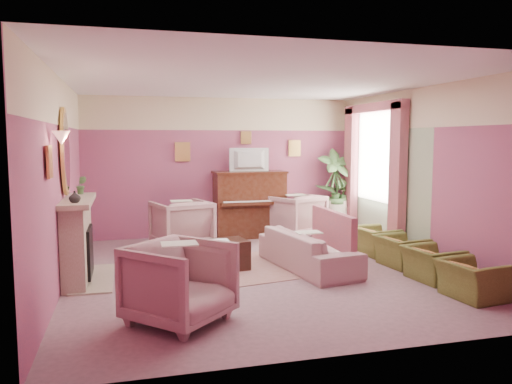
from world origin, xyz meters
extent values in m
cube|color=gray|center=(0.00, 0.00, 0.00)|extent=(5.50, 6.00, 0.01)
cube|color=white|center=(0.00, 0.00, 2.80)|extent=(5.50, 6.00, 0.01)
cube|color=#894971|center=(0.00, 3.00, 1.40)|extent=(5.50, 0.02, 2.80)
cube|color=#894971|center=(0.00, -3.00, 1.40)|extent=(5.50, 0.02, 2.80)
cube|color=#894971|center=(-2.75, 0.00, 1.40)|extent=(0.02, 6.00, 2.80)
cube|color=#894971|center=(2.75, 0.00, 1.40)|extent=(0.02, 6.00, 2.80)
cube|color=beige|center=(0.00, 2.99, 2.47)|extent=(5.50, 0.01, 0.65)
cube|color=#A4B791|center=(2.73, 1.30, 1.07)|extent=(0.01, 3.00, 2.15)
cube|color=tan|center=(-2.59, 0.20, 0.55)|extent=(0.30, 1.40, 1.10)
cube|color=black|center=(-2.49, 0.20, 0.40)|extent=(0.18, 0.72, 0.68)
cube|color=red|center=(-2.45, 0.20, 0.22)|extent=(0.06, 0.54, 0.10)
cube|color=tan|center=(-2.56, 0.20, 1.12)|extent=(0.40, 1.55, 0.07)
cube|color=tan|center=(-2.39, 0.20, 0.01)|extent=(0.55, 1.50, 0.02)
ellipsoid|color=#E0B759|center=(-2.70, 0.20, 1.80)|extent=(0.04, 0.72, 1.20)
ellipsoid|color=white|center=(-2.67, 0.20, 1.80)|extent=(0.01, 0.60, 1.06)
cone|color=#F8AC8F|center=(-2.62, -0.85, 1.98)|extent=(0.20, 0.20, 0.16)
cube|color=#482215|center=(0.50, 2.68, 0.65)|extent=(1.40, 0.60, 1.30)
cube|color=#482215|center=(0.50, 2.33, 0.72)|extent=(1.30, 0.12, 0.06)
cube|color=white|center=(0.50, 2.33, 0.76)|extent=(1.20, 0.08, 0.02)
cube|color=#482215|center=(0.50, 2.68, 1.31)|extent=(1.45, 0.65, 0.04)
imported|color=black|center=(0.50, 2.63, 1.60)|extent=(0.80, 0.12, 0.48)
cube|color=#E0B759|center=(-0.80, 2.96, 1.72)|extent=(0.30, 0.03, 0.38)
cube|color=#E0B759|center=(1.55, 2.96, 1.78)|extent=(0.26, 0.03, 0.34)
cube|color=#E0B759|center=(0.50, 2.96, 2.00)|extent=(0.22, 0.03, 0.26)
cube|color=#E0B759|center=(-2.71, -1.20, 1.72)|extent=(0.03, 0.28, 0.36)
cube|color=silver|center=(2.70, 1.55, 1.70)|extent=(0.03, 1.40, 1.80)
cube|color=#AC5966|center=(2.62, 0.63, 1.30)|extent=(0.16, 0.34, 2.60)
cube|color=#AC5966|center=(2.62, 2.47, 1.30)|extent=(0.16, 0.34, 2.60)
cube|color=#AC5966|center=(2.62, 1.55, 2.56)|extent=(0.16, 2.20, 0.16)
imported|color=#45743B|center=(-2.55, 0.75, 1.29)|extent=(0.16, 0.16, 0.28)
imported|color=beige|center=(-2.55, -0.30, 1.23)|extent=(0.16, 0.16, 0.16)
cube|color=#A06E66|center=(-0.50, 0.20, 0.01)|extent=(2.78, 2.22, 0.01)
cube|color=black|center=(-0.66, 0.22, 0.23)|extent=(1.07, 0.66, 0.45)
cube|color=white|center=(-0.61, 0.22, 0.46)|extent=(0.35, 0.28, 0.01)
imported|color=#B78B8C|center=(0.75, -0.02, 0.40)|extent=(0.65, 1.96, 0.79)
cube|color=#AC5966|center=(1.15, -0.02, 0.60)|extent=(0.10, 1.49, 0.55)
imported|color=#B78B8C|center=(-0.95, 1.91, 0.49)|extent=(0.93, 0.93, 0.97)
imported|color=#B78B8C|center=(1.35, 2.33, 0.49)|extent=(0.93, 0.93, 0.97)
imported|color=#B78B8C|center=(-1.38, -1.80, 0.49)|extent=(0.93, 0.93, 0.97)
imported|color=brown|center=(2.20, -1.88, 0.31)|extent=(0.51, 0.72, 0.63)
imported|color=brown|center=(2.20, -1.06, 0.31)|extent=(0.51, 0.72, 0.63)
imported|color=brown|center=(2.20, -0.24, 0.31)|extent=(0.51, 0.72, 0.63)
imported|color=brown|center=(2.20, 0.58, 0.31)|extent=(0.51, 0.72, 0.63)
cylinder|color=white|center=(2.38, 2.64, 0.35)|extent=(0.52, 0.52, 0.70)
imported|color=#45743B|center=(2.38, 2.64, 0.87)|extent=(0.30, 0.30, 0.34)
imported|color=#45743B|center=(2.50, 2.54, 0.84)|extent=(0.16, 0.16, 0.28)
cylinder|color=#9C5740|center=(2.33, 2.59, 0.17)|extent=(0.34, 0.34, 0.34)
imported|color=#45743B|center=(2.33, 2.59, 1.06)|extent=(0.76, 0.76, 1.44)
camera|label=1|loc=(-1.92, -7.02, 1.96)|focal=35.00mm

